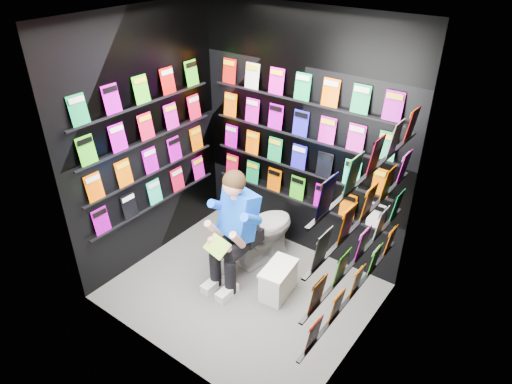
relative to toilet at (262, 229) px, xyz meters
The scene contains 14 objects.
floor 0.70m from the toilet, 73.23° to the right, with size 2.40×2.40×0.00m, color #5C5C5A.
ceiling 2.31m from the toilet, 73.23° to the right, with size 2.40×2.40×0.00m, color white.
wall_back 1.04m from the toilet, 68.07° to the left, with size 2.40×0.04×2.60m, color black.
wall_front 1.84m from the toilet, 83.74° to the right, with size 2.40×0.04×2.60m, color black.
wall_left 1.50m from the toilet, 150.90° to the right, with size 0.04×2.00×2.60m, color black.
wall_right 1.76m from the toilet, 22.62° to the right, with size 0.04×2.00×2.60m, color black.
comics_back 1.03m from the toilet, 66.59° to the left, with size 2.10×0.06×1.37m, color red, non-canonical shape.
comics_left 1.48m from the toilet, 150.18° to the right, with size 0.06×1.70×1.37m, color red, non-canonical shape.
comics_right 1.73m from the toilet, 23.08° to the right, with size 0.06×1.70×1.37m, color red, non-canonical shape.
toilet is the anchor object (origin of this frame).
longbox 0.65m from the toilet, 39.15° to the right, with size 0.22×0.41×0.31m, color white.
longbox_lid 0.62m from the toilet, 39.15° to the right, with size 0.24×0.43×0.03m, color white.
reader 0.54m from the toilet, 90.00° to the right, with size 0.50×0.73×1.34m, color blue, non-canonical shape.
held_comic 0.76m from the toilet, 90.00° to the right, with size 0.26×0.01×0.18m, color green.
Camera 1 is at (2.17, -2.70, 3.19)m, focal length 32.00 mm.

